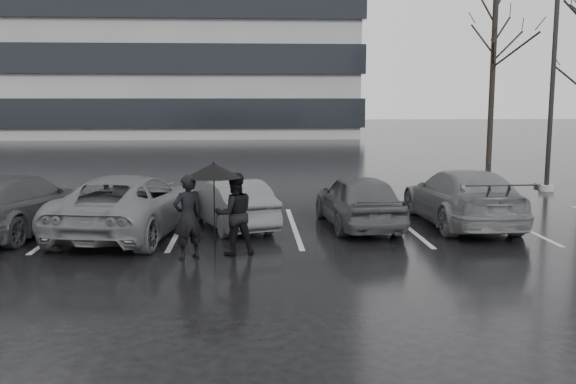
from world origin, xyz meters
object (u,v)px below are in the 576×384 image
(car_west_a, at_px, (232,203))
(car_west_c, at_px, (15,204))
(pedestrian_left, at_px, (188,217))
(pedestrian_right, at_px, (234,214))
(car_west_b, at_px, (129,205))
(car_east, at_px, (462,197))
(lamp_post, at_px, (553,67))
(tree_north, at_px, (493,74))
(car_main, at_px, (358,200))

(car_west_a, distance_m, car_west_c, 5.06)
(car_west_a, bearing_deg, pedestrian_left, 56.25)
(pedestrian_left, height_order, pedestrian_right, pedestrian_left)
(car_west_b, xyz_separation_m, car_west_c, (-2.68, 0.25, -0.00))
(car_east, bearing_deg, car_west_c, 0.77)
(car_east, bearing_deg, pedestrian_right, 24.46)
(car_west_a, height_order, pedestrian_right, pedestrian_right)
(car_west_a, xyz_separation_m, car_east, (5.75, -0.06, 0.11))
(car_east, distance_m, pedestrian_right, 6.25)
(lamp_post, bearing_deg, tree_north, 81.52)
(car_main, xyz_separation_m, tree_north, (8.81, 14.57, 3.58))
(car_west_b, relative_size, car_east, 1.05)
(car_east, distance_m, pedestrian_left, 7.20)
(car_west_a, height_order, car_west_b, car_west_b)
(tree_north, bearing_deg, car_east, -113.14)
(car_west_a, relative_size, car_east, 0.75)
(car_west_c, distance_m, pedestrian_left, 4.99)
(car_main, height_order, car_east, car_east)
(car_west_a, bearing_deg, car_west_c, -14.22)
(car_west_b, bearing_deg, lamp_post, -144.11)
(car_west_c, relative_size, pedestrian_left, 2.89)
(pedestrian_left, xyz_separation_m, lamp_post, (11.40, 8.66, 3.32))
(lamp_post, height_order, tree_north, lamp_post)
(pedestrian_left, bearing_deg, car_west_b, -88.30)
(car_main, relative_size, car_west_a, 1.09)
(car_east, height_order, lamp_post, lamp_post)
(car_west_c, height_order, pedestrian_left, pedestrian_left)
(lamp_post, bearing_deg, car_west_c, -158.86)
(car_west_a, distance_m, lamp_post, 12.52)
(car_main, relative_size, lamp_post, 0.43)
(car_main, height_order, car_west_a, car_main)
(car_west_c, bearing_deg, lamp_post, -146.38)
(car_west_a, xyz_separation_m, car_west_c, (-5.04, -0.46, 0.11))
(lamp_post, distance_m, tree_north, 8.92)
(car_west_a, xyz_separation_m, car_west_b, (-2.36, -0.71, 0.11))
(car_west_c, distance_m, tree_north, 22.85)
(car_west_b, height_order, car_west_c, car_west_b)
(car_main, relative_size, pedestrian_right, 2.34)
(car_west_c, xyz_separation_m, pedestrian_left, (4.26, -2.61, 0.13))
(car_west_a, bearing_deg, car_west_b, -2.71)
(pedestrian_right, distance_m, lamp_post, 13.82)
(pedestrian_right, bearing_deg, car_east, -169.21)
(car_main, relative_size, car_west_b, 0.77)
(lamp_post, relative_size, tree_north, 1.07)
(car_east, bearing_deg, car_west_b, 3.22)
(car_west_c, height_order, lamp_post, lamp_post)
(car_west_b, bearing_deg, car_west_a, -153.21)
(car_main, bearing_deg, car_east, 177.50)
(pedestrian_right, bearing_deg, car_main, -153.85)
(car_west_b, xyz_separation_m, pedestrian_right, (2.49, -2.07, 0.13))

